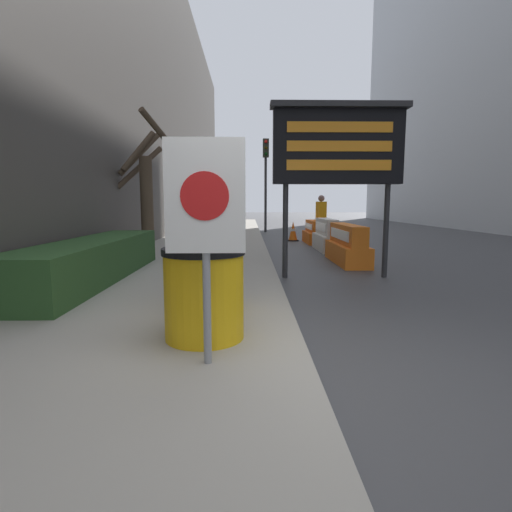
{
  "coord_description": "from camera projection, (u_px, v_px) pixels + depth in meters",
  "views": [
    {
      "loc": [
        -0.5,
        -2.87,
        1.37
      ],
      "look_at": [
        -0.35,
        5.08,
        0.33
      ],
      "focal_mm": 28.0,
      "sensor_mm": 36.0,
      "label": 1
    }
  ],
  "objects": [
    {
      "name": "jersey_barrier_white",
      "position": [
        326.0,
        236.0,
        11.75
      ],
      "size": [
        0.53,
        1.9,
        0.93
      ],
      "color": "silver",
      "rests_on": "ground_plane"
    },
    {
      "name": "bare_tree",
      "position": [
        147.0,
        188.0,
        9.38
      ],
      "size": [
        1.83,
        1.98,
        3.19
      ],
      "color": "#4C3D2D",
      "rests_on": "sidewalk_left"
    },
    {
      "name": "traffic_light_near_curb",
      "position": [
        266.0,
        166.0,
        18.83
      ],
      "size": [
        0.28,
        0.45,
        4.37
      ],
      "color": "#2D2D30",
      "rests_on": "ground_plane"
    },
    {
      "name": "pedestrian_worker",
      "position": [
        321.0,
        215.0,
        13.96
      ],
      "size": [
        0.32,
        0.47,
        1.66
      ],
      "rotation": [
        0.0,
        0.0,
        4.85
      ],
      "color": "#514C42",
      "rests_on": "ground_plane"
    },
    {
      "name": "sidewalk_left",
      "position": [
        76.0,
        377.0,
        2.99
      ],
      "size": [
        3.59,
        56.0,
        0.16
      ],
      "color": "gray",
      "rests_on": "ground_plane"
    },
    {
      "name": "barrel_drum_middle",
      "position": [
        212.0,
        273.0,
        4.63
      ],
      "size": [
        0.74,
        0.74,
        0.83
      ],
      "color": "yellow",
      "rests_on": "sidewalk_left"
    },
    {
      "name": "ground_plane",
      "position": [
        314.0,
        385.0,
        3.04
      ],
      "size": [
        120.0,
        120.0,
        0.0
      ],
      "primitive_type": "plane",
      "color": "#3F3F42"
    },
    {
      "name": "jersey_barrier_orange_near",
      "position": [
        347.0,
        246.0,
        9.25
      ],
      "size": [
        0.6,
        2.19,
        0.89
      ],
      "color": "orange",
      "rests_on": "ground_plane"
    },
    {
      "name": "message_board",
      "position": [
        338.0,
        147.0,
        7.17
      ],
      "size": [
        2.46,
        0.36,
        3.14
      ],
      "color": "#28282B",
      "rests_on": "ground_plane"
    },
    {
      "name": "traffic_cone_near",
      "position": [
        293.0,
        231.0,
        14.73
      ],
      "size": [
        0.4,
        0.4,
        0.71
      ],
      "color": "black",
      "rests_on": "ground_plane"
    },
    {
      "name": "warning_sign",
      "position": [
        205.0,
        212.0,
        2.9
      ],
      "size": [
        0.59,
        0.08,
        1.68
      ],
      "color": "gray",
      "rests_on": "sidewalk_left"
    },
    {
      "name": "barrel_drum_foreground",
      "position": [
        204.0,
        293.0,
        3.59
      ],
      "size": [
        0.74,
        0.74,
        0.83
      ],
      "color": "yellow",
      "rests_on": "sidewalk_left"
    },
    {
      "name": "hedge_strip",
      "position": [
        94.0,
        260.0,
        6.4
      ],
      "size": [
        0.9,
        4.59,
        0.64
      ],
      "color": "#284C23",
      "rests_on": "sidewalk_left"
    },
    {
      "name": "building_left_facade",
      "position": [
        138.0,
        51.0,
        11.91
      ],
      "size": [
        0.4,
        50.4,
        11.77
      ],
      "color": "#4C4742",
      "rests_on": "ground_plane"
    },
    {
      "name": "jersey_barrier_orange_far",
      "position": [
        314.0,
        233.0,
        13.91
      ],
      "size": [
        0.6,
        1.76,
        0.79
      ],
      "color": "orange",
      "rests_on": "ground_plane"
    }
  ]
}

